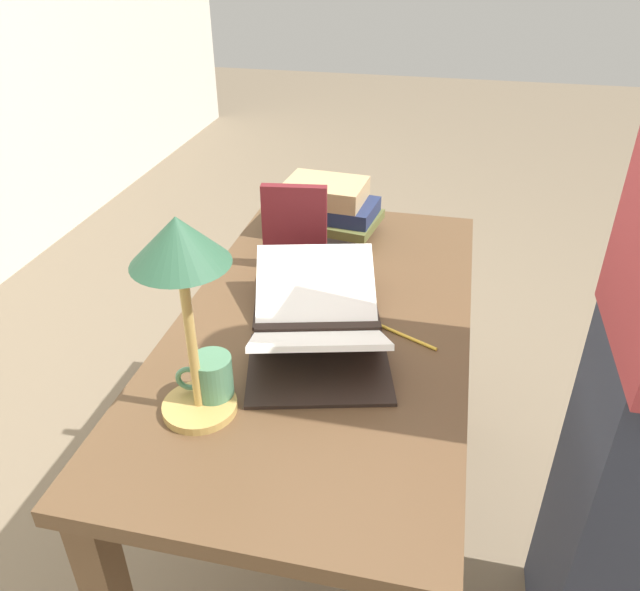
{
  "coord_description": "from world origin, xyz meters",
  "views": [
    {
      "loc": [
        -1.14,
        -0.24,
        1.5
      ],
      "look_at": [
        -0.04,
        0.0,
        0.81
      ],
      "focal_mm": 35.0,
      "sensor_mm": 36.0,
      "label": 1
    }
  ],
  "objects_px": {
    "open_book": "(317,320)",
    "book_standing_upright": "(295,228)",
    "book_stack_tall": "(325,209)",
    "reading_lamp": "(182,267)",
    "pencil": "(406,336)",
    "coffee_mug": "(211,379)"
  },
  "relations": [
    {
      "from": "open_book",
      "to": "book_standing_upright",
      "type": "relative_size",
      "value": 2.44
    },
    {
      "from": "book_stack_tall",
      "to": "open_book",
      "type": "bearing_deg",
      "value": -169.88
    },
    {
      "from": "reading_lamp",
      "to": "pencil",
      "type": "bearing_deg",
      "value": -47.95
    },
    {
      "from": "reading_lamp",
      "to": "coffee_mug",
      "type": "height_order",
      "value": "reading_lamp"
    },
    {
      "from": "reading_lamp",
      "to": "coffee_mug",
      "type": "xyz_separation_m",
      "value": [
        0.03,
        -0.01,
        -0.25
      ]
    },
    {
      "from": "book_stack_tall",
      "to": "reading_lamp",
      "type": "bearing_deg",
      "value": 175.16
    },
    {
      "from": "open_book",
      "to": "pencil",
      "type": "xyz_separation_m",
      "value": [
        0.02,
        -0.19,
        -0.03
      ]
    },
    {
      "from": "coffee_mug",
      "to": "reading_lamp",
      "type": "bearing_deg",
      "value": 157.33
    },
    {
      "from": "pencil",
      "to": "coffee_mug",
      "type": "bearing_deg",
      "value": 130.06
    },
    {
      "from": "coffee_mug",
      "to": "book_standing_upright",
      "type": "bearing_deg",
      "value": -2.3
    },
    {
      "from": "open_book",
      "to": "reading_lamp",
      "type": "xyz_separation_m",
      "value": [
        -0.29,
        0.15,
        0.26
      ]
    },
    {
      "from": "book_stack_tall",
      "to": "book_standing_upright",
      "type": "relative_size",
      "value": 1.45
    },
    {
      "from": "coffee_mug",
      "to": "book_stack_tall",
      "type": "bearing_deg",
      "value": -4.02
    },
    {
      "from": "book_standing_upright",
      "to": "coffee_mug",
      "type": "xyz_separation_m",
      "value": [
        -0.53,
        0.02,
        -0.06
      ]
    },
    {
      "from": "coffee_mug",
      "to": "pencil",
      "type": "xyz_separation_m",
      "value": [
        0.28,
        -0.33,
        -0.04
      ]
    },
    {
      "from": "coffee_mug",
      "to": "open_book",
      "type": "bearing_deg",
      "value": -28.9
    },
    {
      "from": "book_standing_upright",
      "to": "book_stack_tall",
      "type": "bearing_deg",
      "value": -15.72
    },
    {
      "from": "book_stack_tall",
      "to": "coffee_mug",
      "type": "xyz_separation_m",
      "value": [
        -0.75,
        0.05,
        -0.02
      ]
    },
    {
      "from": "reading_lamp",
      "to": "pencil",
      "type": "xyz_separation_m",
      "value": [
        0.31,
        -0.34,
        -0.29
      ]
    },
    {
      "from": "book_stack_tall",
      "to": "book_standing_upright",
      "type": "distance_m",
      "value": 0.22
    },
    {
      "from": "book_stack_tall",
      "to": "book_standing_upright",
      "type": "xyz_separation_m",
      "value": [
        -0.22,
        0.03,
        0.04
      ]
    },
    {
      "from": "reading_lamp",
      "to": "coffee_mug",
      "type": "relative_size",
      "value": 3.62
    }
  ]
}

